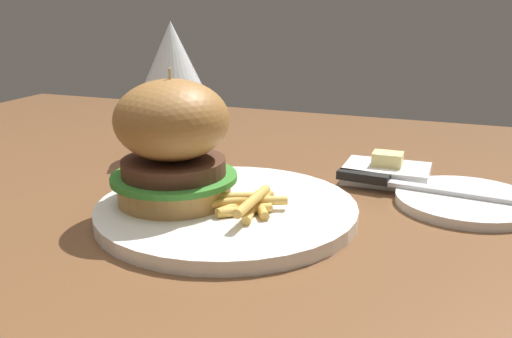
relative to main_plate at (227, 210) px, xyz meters
name	(u,v)px	position (x,y,z in m)	size (l,w,h in m)	color
dining_table	(242,256)	(-0.02, 0.08, -0.09)	(1.37, 0.94, 0.74)	brown
main_plate	(227,210)	(0.00, 0.00, 0.00)	(0.26, 0.26, 0.01)	white
burger_sandwich	(173,142)	(-0.05, -0.01, 0.07)	(0.13, 0.13, 0.13)	#B78447
fries_pile	(249,203)	(0.03, -0.01, 0.02)	(0.07, 0.09, 0.02)	#E0B251
wine_glass	(172,58)	(-0.16, 0.19, 0.13)	(0.08, 0.08, 0.18)	silver
bread_plate	(467,201)	(0.23, 0.12, 0.00)	(0.15, 0.15, 0.01)	white
table_knife	(418,186)	(0.17, 0.13, 0.01)	(0.23, 0.04, 0.01)	silver
butter_dish	(387,172)	(0.13, 0.17, 0.00)	(0.10, 0.07, 0.04)	white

